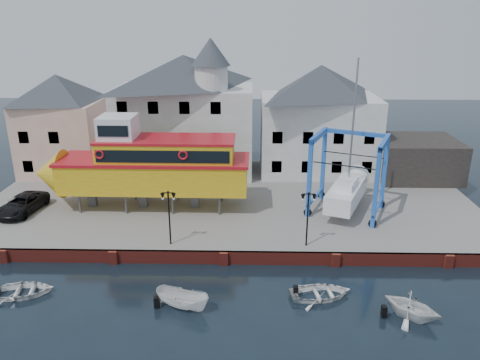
{
  "coord_description": "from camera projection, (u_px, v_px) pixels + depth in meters",
  "views": [
    {
      "loc": [
        1.84,
        -29.69,
        17.04
      ],
      "look_at": [
        1.0,
        7.0,
        4.0
      ],
      "focal_mm": 35.0,
      "sensor_mm": 36.0,
      "label": 1
    }
  ],
  "objects": [
    {
      "name": "building_white_main",
      "position": [
        186.0,
        113.0,
        48.69
      ],
      "size": [
        14.0,
        8.3,
        14.0
      ],
      "color": "silver",
      "rests_on": "hardstanding"
    },
    {
      "name": "lamp_post_right",
      "position": [
        308.0,
        205.0,
        33.32
      ],
      "size": [
        1.12,
        0.32,
        4.2
      ],
      "color": "black",
      "rests_on": "hardstanding"
    },
    {
      "name": "motorboat_c",
      "position": [
        410.0,
        317.0,
        27.84
      ],
      "size": [
        4.49,
        4.41,
        1.79
      ],
      "primitive_type": "imported",
      "rotation": [
        0.0,
        0.0,
        0.9
      ],
      "color": "white",
      "rests_on": "ground"
    },
    {
      "name": "shed_dark",
      "position": [
        416.0,
        158.0,
        48.31
      ],
      "size": [
        8.0,
        7.0,
        4.0
      ],
      "primitive_type": "cube",
      "color": "black",
      "rests_on": "hardstanding"
    },
    {
      "name": "tour_boat",
      "position": [
        142.0,
        165.0,
        40.11
      ],
      "size": [
        18.63,
        4.66,
        8.1
      ],
      "rotation": [
        0.0,
        0.0,
        -0.01
      ],
      "color": "#59595E",
      "rests_on": "hardstanding"
    },
    {
      "name": "hardstanding",
      "position": [
        230.0,
        201.0,
        43.91
      ],
      "size": [
        44.0,
        22.0,
        1.0
      ],
      "primitive_type": "cube",
      "color": "slate",
      "rests_on": "ground"
    },
    {
      "name": "motorboat_b",
      "position": [
        320.0,
        297.0,
        29.85
      ],
      "size": [
        4.37,
        3.45,
        0.82
      ],
      "primitive_type": "imported",
      "rotation": [
        0.0,
        0.0,
        1.74
      ],
      "color": "white",
      "rests_on": "ground"
    },
    {
      "name": "quay_wall",
      "position": [
        224.0,
        258.0,
        33.64
      ],
      "size": [
        44.0,
        0.47,
        1.0
      ],
      "color": "maroon",
      "rests_on": "ground"
    },
    {
      "name": "building_white_right",
      "position": [
        318.0,
        119.0,
        49.21
      ],
      "size": [
        12.0,
        8.0,
        11.2
      ],
      "color": "silver",
      "rests_on": "hardstanding"
    },
    {
      "name": "ground",
      "position": [
        224.0,
        264.0,
        33.71
      ],
      "size": [
        140.0,
        140.0,
        0.0
      ],
      "primitive_type": "plane",
      "color": "black",
      "rests_on": "ground"
    },
    {
      "name": "travel_lift",
      "position": [
        349.0,
        185.0,
        40.17
      ],
      "size": [
        7.34,
        8.68,
        12.86
      ],
      "rotation": [
        0.0,
        0.0,
        -0.4
      ],
      "color": "blue",
      "rests_on": "hardstanding"
    },
    {
      "name": "motorboat_d",
      "position": [
        22.0,
        295.0,
        30.07
      ],
      "size": [
        4.44,
        3.54,
        0.82
      ],
      "primitive_type": "imported",
      "rotation": [
        0.0,
        0.0,
        1.76
      ],
      "color": "white",
      "rests_on": "ground"
    },
    {
      "name": "motorboat_a",
      "position": [
        183.0,
        308.0,
        28.75
      ],
      "size": [
        3.85,
        2.6,
        1.39
      ],
      "primitive_type": "imported",
      "rotation": [
        0.0,
        0.0,
        1.19
      ],
      "color": "white",
      "rests_on": "ground"
    },
    {
      "name": "lamp_post_left",
      "position": [
        169.0,
        204.0,
        33.53
      ],
      "size": [
        1.12,
        0.32,
        4.2
      ],
      "color": "black",
      "rests_on": "hardstanding"
    },
    {
      "name": "van",
      "position": [
        22.0,
        204.0,
        39.89
      ],
      "size": [
        3.16,
        5.6,
        1.48
      ],
      "primitive_type": "imported",
      "rotation": [
        0.0,
        0.0,
        -0.14
      ],
      "color": "black",
      "rests_on": "hardstanding"
    },
    {
      "name": "building_pink",
      "position": [
        61.0,
        124.0,
        49.0
      ],
      "size": [
        8.0,
        7.0,
        10.3
      ],
      "color": "#D59F97",
      "rests_on": "hardstanding"
    }
  ]
}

